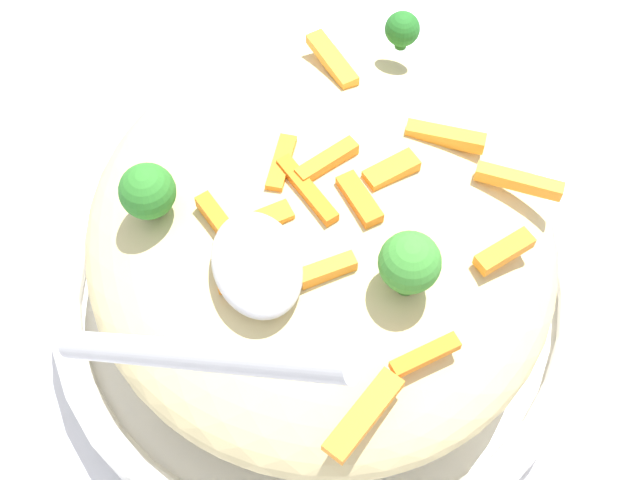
{
  "coord_description": "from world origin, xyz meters",
  "views": [
    {
      "loc": [
        0.22,
        -0.07,
        0.45
      ],
      "look_at": [
        0.0,
        0.0,
        0.07
      ],
      "focal_mm": 47.7,
      "sensor_mm": 36.0,
      "label": 1
    }
  ],
  "objects": [
    {
      "name": "ground_plane",
      "position": [
        0.0,
        0.0,
        0.0
      ],
      "size": [
        2.4,
        2.4,
        0.0
      ],
      "primitive_type": "plane",
      "color": "silver"
    },
    {
      "name": "serving_bowl",
      "position": [
        0.0,
        0.0,
        0.02
      ],
      "size": [
        0.3,
        0.3,
        0.04
      ],
      "color": "white",
      "rests_on": "ground_plane"
    },
    {
      "name": "pasta_mound",
      "position": [
        0.0,
        0.0,
        0.08
      ],
      "size": [
        0.26,
        0.24,
        0.08
      ],
      "primitive_type": "ellipsoid",
      "color": "#DBC689",
      "rests_on": "serving_bowl"
    },
    {
      "name": "carrot_piece_0",
      "position": [
        0.0,
        0.04,
        0.12
      ],
      "size": [
        0.02,
        0.03,
        0.01
      ],
      "primitive_type": "cube",
      "rotation": [
        0.0,
        0.0,
        4.96
      ],
      "color": "orange",
      "rests_on": "pasta_mound"
    },
    {
      "name": "carrot_piece_1",
      "position": [
        0.06,
        0.07,
        0.11
      ],
      "size": [
        0.02,
        0.03,
        0.01
      ],
      "primitive_type": "cube",
      "rotation": [
        0.0,
        0.0,
        1.84
      ],
      "color": "orange",
      "rests_on": "pasta_mound"
    },
    {
      "name": "carrot_piece_2",
      "position": [
        -0.02,
        -0.01,
        0.12
      ],
      "size": [
        0.03,
        0.02,
        0.01
      ],
      "primitive_type": "cube",
      "rotation": [
        0.0,
        0.0,
        2.63
      ],
      "color": "orange",
      "rests_on": "pasta_mound"
    },
    {
      "name": "carrot_piece_3",
      "position": [
        0.01,
        0.02,
        0.12
      ],
      "size": [
        0.03,
        0.02,
        0.01
      ],
      "primitive_type": "cube",
      "rotation": [
        0.0,
        0.0,
        0.19
      ],
      "color": "orange",
      "rests_on": "pasta_mound"
    },
    {
      "name": "carrot_piece_4",
      "position": [
        -0.01,
        0.07,
        0.11
      ],
      "size": [
        0.03,
        0.04,
        0.01
      ],
      "primitive_type": "cube",
      "rotation": [
        0.0,
        0.0,
        4.16
      ],
      "color": "orange",
      "rests_on": "pasta_mound"
    },
    {
      "name": "carrot_piece_5",
      "position": [
        -0.01,
        0.01,
        0.12
      ],
      "size": [
        0.02,
        0.03,
        0.01
      ],
      "primitive_type": "cube",
      "rotation": [
        0.0,
        0.0,
        1.92
      ],
      "color": "orange",
      "rests_on": "pasta_mound"
    },
    {
      "name": "carrot_piece_6",
      "position": [
        0.04,
        -0.04,
        0.12
      ],
      "size": [
        0.02,
        0.03,
        0.01
      ],
      "primitive_type": "cube",
      "rotation": [
        0.0,
        0.0,
        1.02
      ],
      "color": "orange",
      "rests_on": "pasta_mound"
    },
    {
      "name": "carrot_piece_7",
      "position": [
        0.09,
        0.02,
        0.11
      ],
      "size": [
        0.01,
        0.03,
        0.01
      ],
      "primitive_type": "cube",
      "rotation": [
        0.0,
        0.0,
        4.88
      ],
      "color": "orange",
      "rests_on": "pasta_mound"
    },
    {
      "name": "carrot_piece_8",
      "position": [
        0.0,
        -0.01,
        0.12
      ],
      "size": [
        0.04,
        0.02,
        0.01
      ],
      "primitive_type": "cube",
      "rotation": [
        0.0,
        0.0,
        0.3
      ],
      "color": "orange",
      "rests_on": "pasta_mound"
    },
    {
      "name": "carrot_piece_9",
      "position": [
        0.11,
        -0.02,
        0.11
      ],
      "size": [
        0.03,
        0.04,
        0.01
      ],
      "primitive_type": "cube",
      "rotation": [
        0.0,
        0.0,
        2.17
      ],
      "color": "orange",
      "rests_on": "pasta_mound"
    },
    {
      "name": "carrot_piece_10",
      "position": [
        -0.0,
        -0.05,
        0.12
      ],
      "size": [
        0.03,
        0.01,
        0.01
      ],
      "primitive_type": "cube",
      "rotation": [
        0.0,
        0.0,
        3.45
      ],
      "color": "orange",
      "rests_on": "pasta_mound"
    },
    {
      "name": "carrot_piece_11",
      "position": [
        0.02,
        0.09,
        0.11
      ],
      "size": [
        0.03,
        0.04,
        0.01
      ],
      "primitive_type": "cube",
      "rotation": [
        0.0,
        0.0,
        4.1
      ],
      "color": "orange",
      "rests_on": "pasta_mound"
    },
    {
      "name": "carrot_piece_12",
      "position": [
        -0.08,
        0.03,
        0.11
      ],
      "size": [
        0.04,
        0.02,
        0.01
      ],
      "primitive_type": "cube",
      "rotation": [
        0.0,
        0.0,
        0.21
      ],
      "color": "orange",
      "rests_on": "pasta_mound"
    },
    {
      "name": "carrot_piece_13",
      "position": [
        0.04,
        -0.01,
        0.12
      ],
      "size": [
        0.01,
        0.03,
        0.01
      ],
      "primitive_type": "cube",
      "rotation": [
        0.0,
        0.0,
        1.66
      ],
      "color": "orange",
      "rests_on": "pasta_mound"
    },
    {
      "name": "carrot_piece_14",
      "position": [
        0.01,
        -0.03,
        0.12
      ],
      "size": [
        0.02,
        0.04,
        0.01
      ],
      "primitive_type": "cube",
      "rotation": [
        0.0,
        0.0,
        4.86
      ],
      "color": "orange",
      "rests_on": "pasta_mound"
    },
    {
      "name": "broccoli_floret_0",
      "position": [
        0.06,
        0.02,
        0.13
      ],
      "size": [
        0.03,
        0.03,
        0.04
      ],
      "color": "#377928",
      "rests_on": "pasta_mound"
    },
    {
      "name": "broccoli_floret_1",
      "position": [
        -0.08,
        0.07,
        0.12
      ],
      "size": [
        0.02,
        0.02,
        0.02
      ],
      "color": "#205B1C",
      "rests_on": "pasta_mound"
    },
    {
      "name": "broccoli_floret_2",
      "position": [
        -0.02,
        -0.08,
        0.13
      ],
      "size": [
        0.03,
        0.03,
        0.03
      ],
      "color": "#296820",
      "rests_on": "pasta_mound"
    },
    {
      "name": "serving_spoon",
      "position": [
        0.05,
        -0.05,
        0.13
      ],
      "size": [
        0.12,
        0.11,
        0.08
      ],
      "color": "#B7B7BC",
      "rests_on": "pasta_mound"
    }
  ]
}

